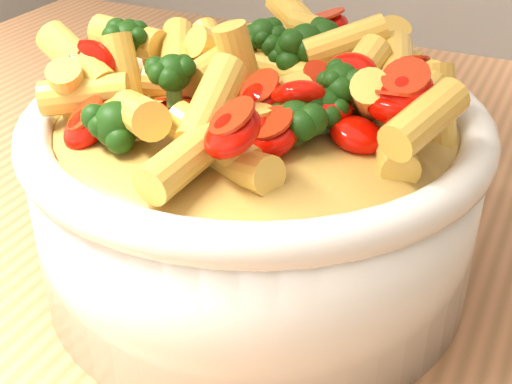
% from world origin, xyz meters
% --- Properties ---
extents(table, '(1.20, 0.80, 0.90)m').
position_xyz_m(table, '(0.00, 0.00, 0.80)').
color(table, '#BE7D51').
rests_on(table, ground).
extents(serving_bowl, '(0.27, 0.27, 0.11)m').
position_xyz_m(serving_bowl, '(-0.09, -0.06, 0.96)').
color(serving_bowl, white).
rests_on(serving_bowl, table).
extents(pasta_salad, '(0.21, 0.21, 0.05)m').
position_xyz_m(pasta_salad, '(-0.09, -0.06, 1.03)').
color(pasta_salad, '#EDAF4B').
rests_on(pasta_salad, serving_bowl).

